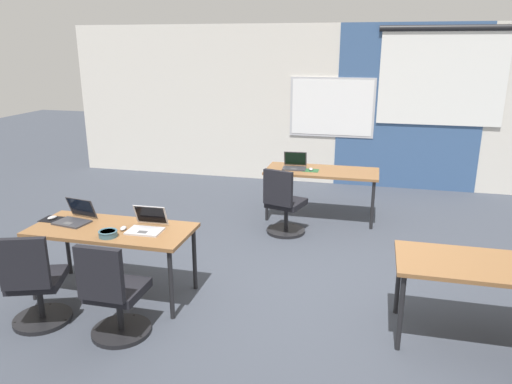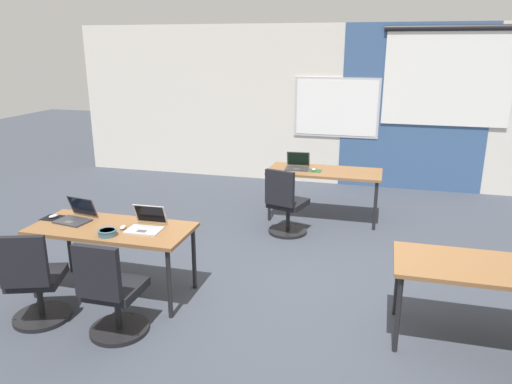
# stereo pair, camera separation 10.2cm
# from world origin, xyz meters

# --- Properties ---
(ground_plane) EXTENTS (24.00, 24.00, 0.00)m
(ground_plane) POSITION_xyz_m (0.00, 0.00, 0.00)
(ground_plane) COLOR #383D47
(back_wall_assembly) EXTENTS (10.00, 0.27, 2.80)m
(back_wall_assembly) POSITION_xyz_m (0.04, 4.20, 1.41)
(back_wall_assembly) COLOR silver
(back_wall_assembly) RESTS_ON ground
(desk_near_left) EXTENTS (1.60, 0.70, 0.72)m
(desk_near_left) POSITION_xyz_m (-1.75, -0.60, 0.66)
(desk_near_left) COLOR brown
(desk_near_left) RESTS_ON ground
(desk_near_right) EXTENTS (1.60, 0.70, 0.72)m
(desk_near_right) POSITION_xyz_m (1.75, -0.60, 0.66)
(desk_near_right) COLOR brown
(desk_near_right) RESTS_ON ground
(desk_far_center) EXTENTS (1.60, 0.70, 0.72)m
(desk_far_center) POSITION_xyz_m (0.00, 2.20, 0.66)
(desk_far_center) COLOR brown
(desk_far_center) RESTS_ON ground
(laptop_far_left) EXTENTS (0.35, 0.32, 0.23)m
(laptop_far_left) POSITION_xyz_m (-0.40, 2.21, 0.77)
(laptop_far_left) COLOR #333338
(laptop_far_left) RESTS_ON desk_far_center
(mousepad_far_left) EXTENTS (0.22, 0.19, 0.00)m
(mousepad_far_left) POSITION_xyz_m (-0.15, 2.14, 0.72)
(mousepad_far_left) COLOR #23512D
(mousepad_far_left) RESTS_ON desk_far_center
(mouse_far_left) EXTENTS (0.07, 0.11, 0.03)m
(mouse_far_left) POSITION_xyz_m (-0.15, 2.14, 0.74)
(mouse_far_left) COLOR #B2B2B7
(mouse_far_left) RESTS_ON mousepad_far_left
(chair_far_left) EXTENTS (0.54, 0.60, 0.92)m
(chair_far_left) POSITION_xyz_m (-0.40, 1.43, 0.38)
(chair_far_left) COLOR black
(chair_far_left) RESTS_ON ground
(laptop_near_left_end) EXTENTS (0.38, 0.36, 0.23)m
(laptop_near_left_end) POSITION_xyz_m (-2.19, -0.53, 0.77)
(laptop_near_left_end) COLOR #333338
(laptop_near_left_end) RESTS_ON desk_near_left
(mousepad_near_left_end) EXTENTS (0.22, 0.19, 0.00)m
(mousepad_near_left_end) POSITION_xyz_m (-2.46, -0.53, 0.72)
(mousepad_near_left_end) COLOR black
(mousepad_near_left_end) RESTS_ON desk_near_left
(mouse_near_left_end) EXTENTS (0.09, 0.11, 0.03)m
(mouse_near_left_end) POSITION_xyz_m (-2.46, -0.53, 0.74)
(mouse_near_left_end) COLOR #B2B2B7
(mouse_near_left_end) RESTS_ON mousepad_near_left_end
(chair_near_left_end) EXTENTS (0.56, 0.61, 0.92)m
(chair_near_left_end) POSITION_xyz_m (-2.13, -1.29, 0.38)
(chair_near_left_end) COLOR black
(chair_near_left_end) RESTS_ON ground
(laptop_near_left_inner) EXTENTS (0.34, 0.33, 0.22)m
(laptop_near_left_inner) POSITION_xyz_m (-1.38, -0.56, 0.77)
(laptop_near_left_inner) COLOR #B7B7BC
(laptop_near_left_inner) RESTS_ON desk_near_left
(mouse_near_left_inner) EXTENTS (0.07, 0.11, 0.03)m
(mouse_near_left_inner) POSITION_xyz_m (-1.61, -0.62, 0.74)
(mouse_near_left_inner) COLOR #B2B2B7
(mouse_near_left_inner) RESTS_ON desk_near_left
(chair_near_left_inner) EXTENTS (0.52, 0.54, 0.92)m
(chair_near_left_inner) POSITION_xyz_m (-1.35, -1.30, 0.38)
(chair_near_left_inner) COLOR black
(chair_near_left_inner) RESTS_ON ground
(snack_bowl) EXTENTS (0.18, 0.18, 0.06)m
(snack_bowl) POSITION_xyz_m (-1.66, -0.81, 0.76)
(snack_bowl) COLOR #3D6070
(snack_bowl) RESTS_ON desk_near_left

